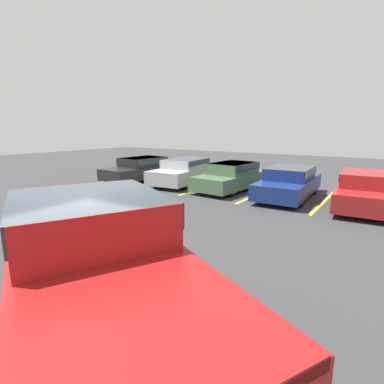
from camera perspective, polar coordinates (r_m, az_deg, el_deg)
ground_plane at (r=6.07m, az=-20.70°, el=-15.74°), size 60.00×60.00×0.00m
stall_stripe_a at (r=17.69m, az=-12.04°, el=2.76°), size 0.12×4.46×0.01m
stall_stripe_b at (r=15.91m, az=-5.40°, el=1.97°), size 0.12×4.46×0.01m
stall_stripe_c at (r=14.40m, az=2.75°, el=0.96°), size 0.12×4.46×0.01m
stall_stripe_d at (r=13.25m, az=12.54°, el=-0.28°), size 0.12×4.46×0.01m
stall_stripe_e at (r=12.56m, az=23.80°, el=-1.69°), size 0.12×4.46×0.01m
pickup_truck at (r=4.39m, az=-17.69°, el=-13.15°), size 6.08×4.45×1.83m
parked_sedan_a at (r=16.55m, az=-9.45°, el=4.53°), size 1.98×4.58×1.23m
parked_sedan_b at (r=15.27m, az=-1.35°, el=4.13°), size 2.25×4.60×1.26m
parked_sedan_c at (r=13.82m, az=7.65°, el=3.14°), size 2.05×4.35×1.24m
parked_sedan_d at (r=12.77m, az=18.04°, el=1.95°), size 1.90×4.50×1.23m
parked_sedan_e at (r=12.09m, az=30.28°, el=0.46°), size 2.09×4.32×1.27m
traffic_cone at (r=9.82m, az=-20.36°, el=-3.44°), size 0.44×0.44×0.57m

